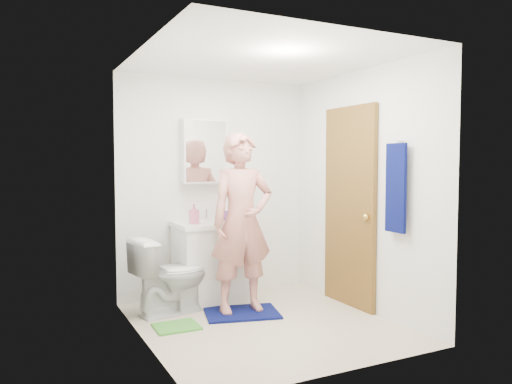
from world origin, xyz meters
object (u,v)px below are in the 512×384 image
at_px(towel, 396,188).
at_px(toilet, 171,275).
at_px(soap_dispenser, 194,213).
at_px(vanity_cabinet, 212,264).
at_px(medicine_cabinet, 204,151).
at_px(man, 242,222).
at_px(toothbrush_cup, 224,216).

xyz_separation_m(towel, toilet, (-1.71, 1.26, -0.87)).
bearing_deg(soap_dispenser, towel, -45.07).
distance_m(vanity_cabinet, soap_dispenser, 0.60).
relative_size(medicine_cabinet, man, 0.40).
height_order(medicine_cabinet, toilet, medicine_cabinet).
relative_size(toilet, soap_dispenser, 3.61).
relative_size(vanity_cabinet, toilet, 1.06).
relative_size(vanity_cabinet, towel, 1.00).
bearing_deg(towel, toilet, 143.59).
bearing_deg(toilet, medicine_cabinet, -59.82).
distance_m(medicine_cabinet, soap_dispenser, 0.75).
xyz_separation_m(vanity_cabinet, toothbrush_cup, (0.17, 0.09, 0.50)).
relative_size(soap_dispenser, man, 0.12).
distance_m(soap_dispenser, man, 0.56).
xyz_separation_m(toothbrush_cup, man, (-0.07, -0.61, -0.00)).
bearing_deg(medicine_cabinet, toilet, -139.37).
bearing_deg(vanity_cabinet, towel, -51.53).
relative_size(toilet, toothbrush_cup, 6.29).
bearing_deg(man, vanity_cabinet, 103.65).
bearing_deg(toilet, toothbrush_cup, -76.09).
xyz_separation_m(vanity_cabinet, medicine_cabinet, (0.00, 0.22, 1.20)).
bearing_deg(toothbrush_cup, man, -96.13).
relative_size(toothbrush_cup, man, 0.07).
relative_size(towel, man, 0.46).
bearing_deg(man, toothbrush_cup, 86.03).
xyz_separation_m(medicine_cabinet, towel, (1.18, -1.71, -0.35)).
bearing_deg(medicine_cabinet, toothbrush_cup, -38.15).
distance_m(vanity_cabinet, medicine_cabinet, 1.22).
bearing_deg(toothbrush_cup, towel, -57.38).
xyz_separation_m(towel, man, (-1.07, 0.96, -0.36)).
xyz_separation_m(vanity_cabinet, soap_dispenser, (-0.23, -0.07, 0.55)).
height_order(soap_dispenser, toothbrush_cup, soap_dispenser).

